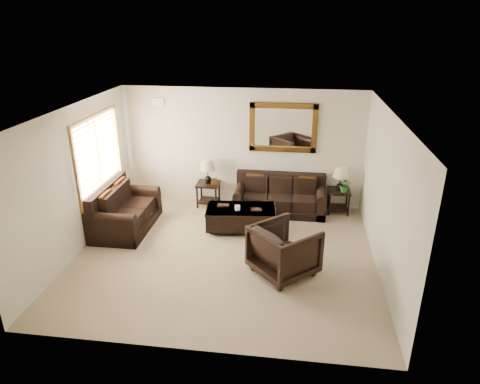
# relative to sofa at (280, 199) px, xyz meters

# --- Properties ---
(room) EXTENTS (5.51, 5.01, 2.71)m
(room) POSITION_rel_sofa_xyz_m (-0.92, -2.10, 1.05)
(room) COLOR #82735A
(room) RESTS_ON ground
(window) EXTENTS (0.07, 1.96, 1.66)m
(window) POSITION_rel_sofa_xyz_m (-3.62, -1.20, 1.25)
(window) COLOR white
(window) RESTS_ON room
(mirror) EXTENTS (1.50, 0.06, 1.10)m
(mirror) POSITION_rel_sofa_xyz_m (-0.00, 0.37, 1.55)
(mirror) COLOR #43240D
(mirror) RESTS_ON room
(air_vent) EXTENTS (0.25, 0.02, 0.18)m
(air_vent) POSITION_rel_sofa_xyz_m (-2.82, 0.38, 2.05)
(air_vent) COLOR #999999
(air_vent) RESTS_ON room
(sofa) EXTENTS (2.04, 0.88, 0.83)m
(sofa) POSITION_rel_sofa_xyz_m (0.00, 0.00, 0.00)
(sofa) COLOR black
(sofa) RESTS_ON room
(loveseat) EXTENTS (1.01, 1.70, 0.96)m
(loveseat) POSITION_rel_sofa_xyz_m (-3.21, -1.29, 0.05)
(loveseat) COLOR black
(loveseat) RESTS_ON room
(end_table_left) EXTENTS (0.51, 0.51, 1.12)m
(end_table_left) POSITION_rel_sofa_xyz_m (-1.68, 0.11, 0.43)
(end_table_left) COLOR black
(end_table_left) RESTS_ON room
(end_table_right) EXTENTS (0.49, 0.49, 1.08)m
(end_table_right) POSITION_rel_sofa_xyz_m (1.32, 0.12, 0.40)
(end_table_right) COLOR black
(end_table_right) RESTS_ON room
(coffee_table) EXTENTS (1.50, 0.91, 0.60)m
(coffee_table) POSITION_rel_sofa_xyz_m (-0.76, -1.03, -0.00)
(coffee_table) COLOR black
(coffee_table) RESTS_ON room
(armchair) EXTENTS (1.30, 1.30, 0.98)m
(armchair) POSITION_rel_sofa_xyz_m (0.19, -2.56, 0.19)
(armchair) COLOR black
(armchair) RESTS_ON floor
(potted_plant) EXTENTS (0.41, 0.42, 0.26)m
(potted_plant) POSITION_rel_sofa_xyz_m (1.42, 0.03, 0.36)
(potted_plant) COLOR #276021
(potted_plant) RESTS_ON end_table_right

